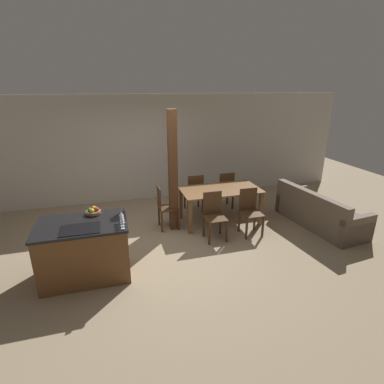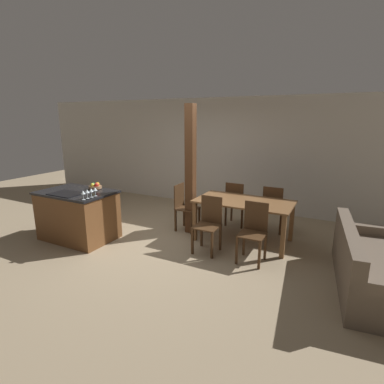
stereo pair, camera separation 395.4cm
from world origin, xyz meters
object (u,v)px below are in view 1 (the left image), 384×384
object	(u,v)px
kitchen_island	(85,249)
dining_chair_near_left	(214,215)
wine_glass_middle	(122,219)
wine_glass_far	(122,216)
dining_chair_far_left	(194,192)
timber_post	(173,173)
dining_chair_near_right	(250,211)
wine_glass_near	(122,221)
wine_glass_end	(121,214)
fruit_bowl	(93,211)
dining_chair_head_end	(165,207)
dining_chair_far_right	(225,189)
couch	(318,213)
dining_table	(220,194)

from	to	relation	value
kitchen_island	dining_chair_near_left	distance (m)	2.46
wine_glass_middle	wine_glass_far	world-z (taller)	same
dining_chair_far_left	timber_post	bearing A→B (deg)	48.01
kitchen_island	dining_chair_near_right	bearing A→B (deg)	11.35
dining_chair_far_left	wine_glass_near	bearing A→B (deg)	53.16
wine_glass_near	wine_glass_end	distance (m)	0.26
fruit_bowl	wine_glass_near	xyz separation A→B (m)	(0.42, -0.68, 0.08)
wine_glass_far	dining_chair_near_right	bearing A→B (deg)	18.08
kitchen_island	wine_glass_end	size ratio (longest dim) A/B	8.74
wine_glass_end	dining_chair_head_end	size ratio (longest dim) A/B	0.16
dining_chair_far_right	couch	bearing A→B (deg)	137.70
wine_glass_far	dining_table	bearing A→B (deg)	35.01
wine_glass_middle	timber_post	xyz separation A→B (m)	(1.11, 1.54, 0.20)
wine_glass_end	timber_post	bearing A→B (deg)	50.98
dining_chair_far_left	kitchen_island	bearing A→B (deg)	40.05
dining_chair_near_right	dining_chair_far_left	distance (m)	1.57
dining_chair_near_right	dining_chair_far_right	bearing A→B (deg)	90.00
dining_table	timber_post	size ratio (longest dim) A/B	0.69
wine_glass_near	wine_glass_far	world-z (taller)	same
dining_chair_head_end	couch	xyz separation A→B (m)	(3.22, -0.77, -0.21)
dining_chair_near_left	dining_chair_near_right	distance (m)	0.77
timber_post	dining_chair_far_left	bearing A→B (deg)	48.01
dining_chair_far_right	timber_post	distance (m)	1.79
dining_chair_near_right	couch	world-z (taller)	dining_chair_near_right
wine_glass_middle	wine_glass_end	size ratio (longest dim) A/B	1.00
wine_glass_far	dining_chair_near_right	distance (m)	2.74
dining_chair_far_left	wine_glass_middle	bearing A→B (deg)	52.12
kitchen_island	wine_glass_middle	xyz separation A→B (m)	(0.60, -0.29, 0.58)
timber_post	wine_glass_far	bearing A→B (deg)	-127.30
wine_glass_far	wine_glass_end	size ratio (longest dim) A/B	1.00
wine_glass_end	dining_chair_far_right	distance (m)	3.36
wine_glass_end	dining_chair_near_right	bearing A→B (deg)	16.30
wine_glass_far	dining_chair_head_end	size ratio (longest dim) A/B	0.16
dining_chair_far_left	dining_chair_head_end	world-z (taller)	same
kitchen_island	dining_chair_near_left	xyz separation A→B (m)	(2.38, 0.63, 0.03)
fruit_bowl	dining_table	size ratio (longest dim) A/B	0.14
wine_glass_near	couch	distance (m)	4.32
wine_glass_far	dining_chair_far_right	distance (m)	3.41
dining_chair_far_right	timber_post	bearing A→B (deg)	27.30
dining_chair_head_end	wine_glass_end	bearing A→B (deg)	146.88
fruit_bowl	wine_glass_near	bearing A→B (deg)	-58.17
dining_table	dining_chair_near_right	xyz separation A→B (m)	(0.39, -0.68, -0.17)
dining_chair_near_left	couch	distance (m)	2.38
wine_glass_far	timber_post	size ratio (longest dim) A/B	0.06
fruit_bowl	wine_glass_far	world-z (taller)	wine_glass_far
dining_chair_near_right	dining_chair_head_end	xyz separation A→B (m)	(-1.62, 0.68, 0.00)
couch	wine_glass_near	bearing A→B (deg)	96.15
fruit_bowl	dining_chair_far_left	size ratio (longest dim) A/B	0.25
wine_glass_middle	dining_chair_head_end	bearing A→B (deg)	59.82
kitchen_island	wine_glass_end	distance (m)	0.84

